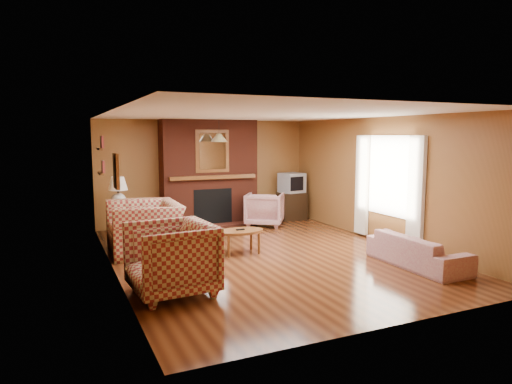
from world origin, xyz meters
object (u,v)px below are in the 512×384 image
fireplace (209,173)px  floral_sofa (417,250)px  floral_armchair (265,209)px  tv_stand (292,206)px  plaid_loveseat (145,227)px  coffee_table (240,233)px  crt_tv (292,183)px  side_table (119,223)px  plaid_armchair (171,259)px  table_lamp (118,191)px

fireplace → floral_sofa: size_ratio=1.40×
floral_sofa → floral_armchair: floral_armchair is taller
floral_armchair → tv_stand: (0.96, 0.47, -0.05)m
fireplace → plaid_loveseat: 2.77m
coffee_table → crt_tv: crt_tv is taller
plaid_loveseat → side_table: (-0.25, 1.38, -0.14)m
coffee_table → tv_stand: size_ratio=1.26×
fireplace → floral_sofa: (1.90, -4.58, -0.93)m
plaid_loveseat → coffee_table: plaid_loveseat is taller
plaid_loveseat → coffee_table: bearing=63.2°
floral_sofa → crt_tv: size_ratio=2.85×
plaid_armchair → tv_stand: bearing=131.2°
side_table → crt_tv: crt_tv is taller
plaid_loveseat → coffee_table: size_ratio=1.62×
floral_sofa → plaid_loveseat: bearing=55.2°
table_lamp → tv_stand: table_lamp is taller
fireplace → plaid_loveseat: size_ratio=1.77×
table_lamp → tv_stand: 4.21m
side_table → tv_stand: 4.16m
floral_armchair → coffee_table: (-1.45, -2.06, -0.02)m
coffee_table → tv_stand: bearing=46.5°
side_table → floral_armchair: bearing=-2.2°
table_lamp → crt_tv: bearing=4.7°
floral_armchair → crt_tv: crt_tv is taller
plaid_loveseat → floral_armchair: (2.94, 1.26, -0.06)m
plaid_armchair → side_table: plaid_armchair is taller
plaid_loveseat → table_lamp: bearing=-168.4°
plaid_loveseat → coffee_table: 1.70m
plaid_loveseat → plaid_armchair: size_ratio=1.30×
floral_sofa → tv_stand: tv_stand is taller
floral_armchair → table_lamp: 3.25m
plaid_armchair → fireplace: bearing=151.1°
floral_armchair → side_table: (-3.19, 0.12, -0.08)m
plaid_armchair → table_lamp: (-0.15, 3.73, 0.48)m
table_lamp → floral_armchair: bearing=-2.2°
floral_sofa → coffee_table: floral_sofa is taller
plaid_armchair → table_lamp: table_lamp is taller
floral_armchair → side_table: 3.20m
table_lamp → tv_stand: (4.15, 0.35, -0.62)m
fireplace → floral_armchair: (1.09, -0.66, -0.80)m
fireplace → table_lamp: 2.18m
plaid_loveseat → crt_tv: 4.29m
floral_sofa → tv_stand: 4.40m
plaid_armchair → tv_stand: plaid_armchair is taller
table_lamp → side_table: bearing=90.0°
tv_stand → crt_tv: size_ratio=1.10×
plaid_loveseat → crt_tv: crt_tv is taller
side_table → table_lamp: 0.65m
plaid_loveseat → floral_sofa: size_ratio=0.79×
floral_sofa → floral_armchair: bearing=12.2°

